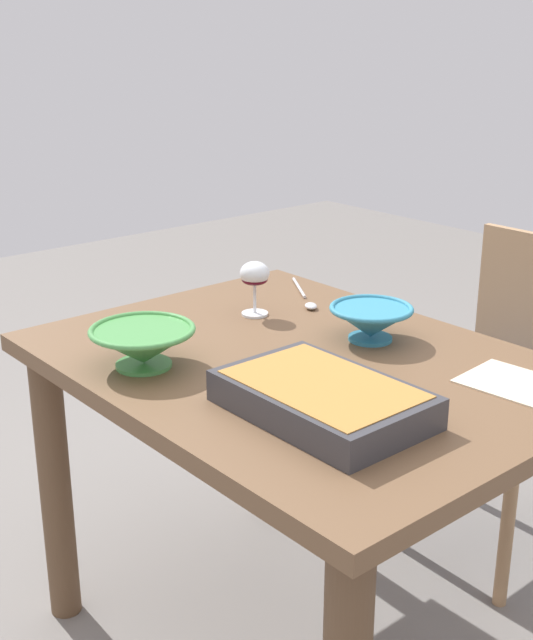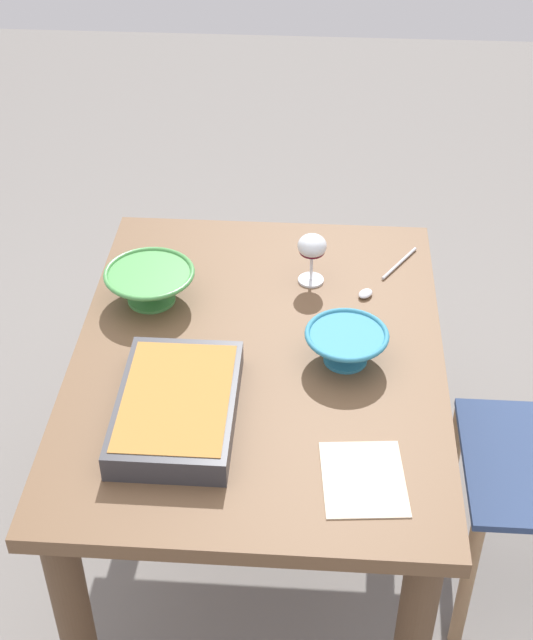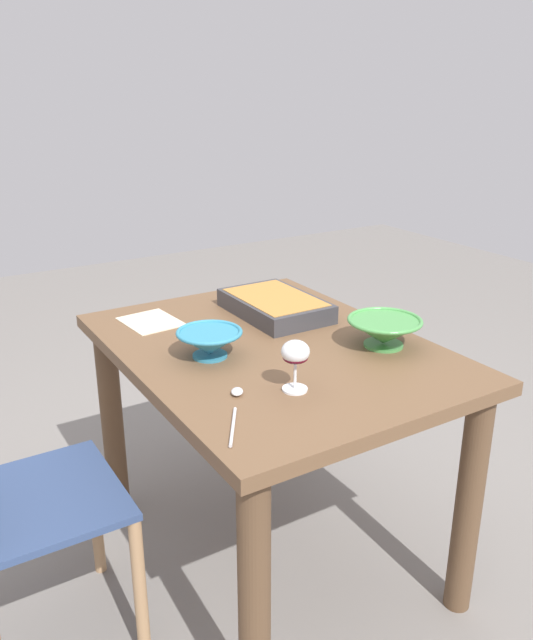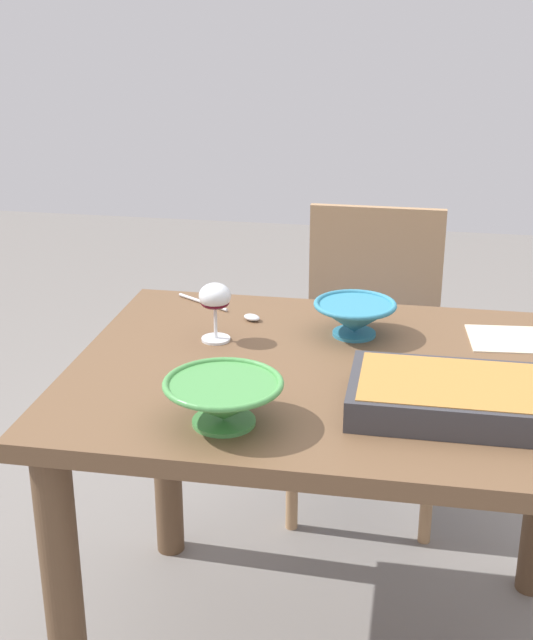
{
  "view_description": "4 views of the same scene",
  "coord_description": "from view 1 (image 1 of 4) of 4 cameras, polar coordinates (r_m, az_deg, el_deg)",
  "views": [
    {
      "loc": [
        1.23,
        -1.14,
        1.43
      ],
      "look_at": [
        -0.15,
        0.03,
        0.81
      ],
      "focal_mm": 47.28,
      "sensor_mm": 36.0,
      "label": 1
    },
    {
      "loc": [
        1.62,
        0.13,
        2.12
      ],
      "look_at": [
        -0.09,
        0.01,
        0.79
      ],
      "focal_mm": 51.48,
      "sensor_mm": 36.0,
      "label": 2
    },
    {
      "loc": [
        -1.51,
        0.95,
        1.49
      ],
      "look_at": [
        -0.04,
        0.04,
        0.86
      ],
      "focal_mm": 36.05,
      "sensor_mm": 36.0,
      "label": 3
    },
    {
      "loc": [
        0.15,
        -1.7,
        1.53
      ],
      "look_at": [
        -0.17,
        0.1,
        0.82
      ],
      "focal_mm": 49.67,
      "sensor_mm": 36.0,
      "label": 4
    }
  ],
  "objects": [
    {
      "name": "dining_table",
      "position": [
        1.86,
        2.32,
        -6.65
      ],
      "size": [
        1.14,
        0.85,
        0.76
      ],
      "color": "brown",
      "rests_on": "ground_plane"
    },
    {
      "name": "serving_spoon",
      "position": [
        2.19,
        2.71,
        1.45
      ],
      "size": [
        0.25,
        0.16,
        0.01
      ],
      "color": "silver",
      "rests_on": "dining_table"
    },
    {
      "name": "wine_glass",
      "position": [
        2.05,
        -0.81,
        2.91
      ],
      "size": [
        0.07,
        0.07,
        0.14
      ],
      "color": "white",
      "rests_on": "dining_table"
    },
    {
      "name": "small_bowl",
      "position": [
        1.77,
        -8.37,
        -1.66
      ],
      "size": [
        0.22,
        0.22,
        0.09
      ],
      "color": "#4C994C",
      "rests_on": "dining_table"
    },
    {
      "name": "mixing_bowl",
      "position": [
        1.91,
        7.08,
        -0.06
      ],
      "size": [
        0.19,
        0.19,
        0.08
      ],
      "color": "teal",
      "rests_on": "dining_table"
    },
    {
      "name": "chair",
      "position": [
        2.46,
        16.25,
        -3.98
      ],
      "size": [
        0.43,
        0.4,
        0.9
      ],
      "color": "#334772",
      "rests_on": "ground_plane"
    },
    {
      "name": "casserole_dish",
      "position": [
        1.54,
        3.83,
        -5.22
      ],
      "size": [
        0.38,
        0.25,
        0.06
      ],
      "color": "#38383D",
      "rests_on": "dining_table"
    },
    {
      "name": "napkin",
      "position": [
        1.75,
        16.49,
        -4.13
      ],
      "size": [
        0.21,
        0.18,
        0.0
      ],
      "primitive_type": "cube",
      "rotation": [
        0.0,
        0.0,
        0.09
      ],
      "color": "beige",
      "rests_on": "dining_table"
    }
  ]
}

